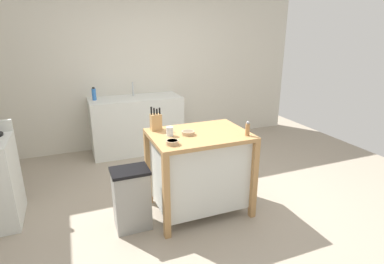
{
  "coord_description": "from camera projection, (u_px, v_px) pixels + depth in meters",
  "views": [
    {
      "loc": [
        -1.25,
        -2.85,
        1.89
      ],
      "look_at": [
        -0.06,
        0.1,
        0.84
      ],
      "focal_mm": 28.93,
      "sensor_mm": 36.0,
      "label": 1
    }
  ],
  "objects": [
    {
      "name": "trash_bin",
      "position": [
        132.0,
        199.0,
        3.03
      ],
      "size": [
        0.36,
        0.28,
        0.63
      ],
      "color": "gray",
      "rests_on": "ground"
    },
    {
      "name": "sink_counter",
      "position": [
        137.0,
        124.0,
        4.97
      ],
      "size": [
        1.41,
        0.6,
        0.88
      ],
      "color": "silver",
      "rests_on": "ground"
    },
    {
      "name": "ground_plane",
      "position": [
        200.0,
        203.0,
        3.55
      ],
      "size": [
        6.39,
        6.39,
        0.0
      ],
      "primitive_type": "plane",
      "color": "gray",
      "rests_on": "ground"
    },
    {
      "name": "wall_back",
      "position": [
        147.0,
        67.0,
        5.12
      ],
      "size": [
        5.39,
        0.1,
        2.6
      ],
      "primitive_type": "cube",
      "color": "beige",
      "rests_on": "ground"
    },
    {
      "name": "knife_block",
      "position": [
        156.0,
        122.0,
        3.23
      ],
      "size": [
        0.11,
        0.09,
        0.25
      ],
      "color": "tan",
      "rests_on": "kitchen_island"
    },
    {
      "name": "bowl_ceramic_wide",
      "position": [
        188.0,
        133.0,
        3.11
      ],
      "size": [
        0.13,
        0.13,
        0.04
      ],
      "color": "tan",
      "rests_on": "kitchen_island"
    },
    {
      "name": "drinking_cup",
      "position": [
        170.0,
        131.0,
        3.07
      ],
      "size": [
        0.07,
        0.07,
        0.09
      ],
      "color": "silver",
      "rests_on": "kitchen_island"
    },
    {
      "name": "pepper_grinder",
      "position": [
        248.0,
        129.0,
        3.06
      ],
      "size": [
        0.04,
        0.04,
        0.15
      ],
      "color": "#9E7042",
      "rests_on": "kitchen_island"
    },
    {
      "name": "bottle_spray_cleaner",
      "position": [
        94.0,
        94.0,
        4.62
      ],
      "size": [
        0.06,
        0.06,
        0.2
      ],
      "color": "blue",
      "rests_on": "sink_counter"
    },
    {
      "name": "sink_faucet",
      "position": [
        133.0,
        89.0,
        4.92
      ],
      "size": [
        0.02,
        0.02,
        0.22
      ],
      "color": "#B7BCC1",
      "rests_on": "sink_counter"
    },
    {
      "name": "bowl_stoneware_deep",
      "position": [
        172.0,
        142.0,
        2.84
      ],
      "size": [
        0.12,
        0.12,
        0.04
      ],
      "color": "tan",
      "rests_on": "kitchen_island"
    },
    {
      "name": "kitchen_island",
      "position": [
        199.0,
        168.0,
        3.28
      ],
      "size": [
        1.0,
        0.74,
        0.89
      ],
      "color": "#AD7F4C",
      "rests_on": "ground"
    }
  ]
}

